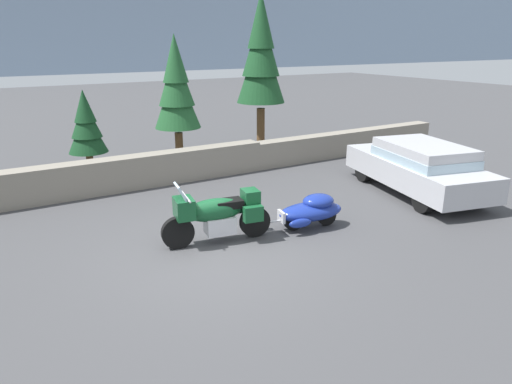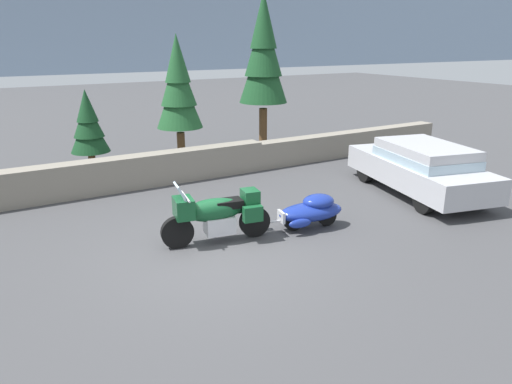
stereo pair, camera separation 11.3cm
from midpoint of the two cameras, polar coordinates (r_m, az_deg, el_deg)
name	(u,v)px [view 1 (the left image)]	position (r m, az deg, el deg)	size (l,w,h in m)	color
ground_plane	(216,254)	(9.30, -5.18, -7.53)	(80.00, 80.00, 0.00)	#424244
stone_guard_wall	(139,173)	(13.69, -14.21, 2.30)	(24.00, 0.59, 0.92)	gray
touring_motorcycle	(217,214)	(9.61, -5.11, -2.64)	(2.30, 0.99, 1.33)	black
car_shaped_trailer	(311,210)	(10.45, 6.39, -2.20)	(2.23, 0.97, 0.76)	black
sedan_at_right_edge	(419,166)	(13.36, 18.89, 3.01)	(2.83, 4.80, 1.41)	black
pine_tree_tall	(261,54)	(17.25, 0.40, 16.40)	(1.72, 1.72, 5.64)	brown
pine_tree_secondary	(176,87)	(14.98, -9.86, 12.45)	(1.43, 1.43, 4.20)	brown
pine_tree_far_right	(86,125)	(14.48, -20.12, 7.65)	(1.11, 1.11, 2.68)	brown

